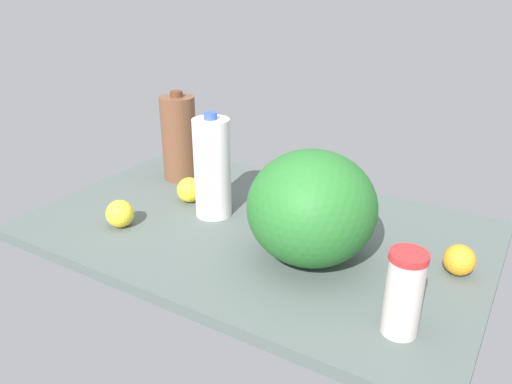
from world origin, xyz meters
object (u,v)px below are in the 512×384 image
milk_jug (213,168)px  tumbler_cup (404,293)px  lemon_far_back (190,190)px  lemon_beside_bowl (120,214)px  watermelon (312,208)px  chocolate_milk_jug (179,138)px  orange_loose (459,260)px

milk_jug → tumbler_cup: milk_jug is taller
lemon_far_back → lemon_beside_bowl: 23.10cm
watermelon → lemon_far_back: watermelon is taller
lemon_beside_bowl → chocolate_milk_jug: bearing=102.7°
watermelon → chocolate_milk_jug: bearing=157.7°
orange_loose → lemon_beside_bowl: size_ratio=0.95×
lemon_far_back → watermelon: bearing=-13.5°
watermelon → tumbler_cup: watermelon is taller
milk_jug → lemon_beside_bowl: bearing=-131.6°
orange_loose → lemon_far_back: (-76.44, -0.69, 0.17)cm
watermelon → milk_jug: (-33.48, 7.63, 0.55)cm
lemon_far_back → lemon_beside_bowl: (-6.02, -22.30, 0.02)cm
orange_loose → lemon_beside_bowl: bearing=-164.4°
watermelon → tumbler_cup: (26.29, -15.30, -4.68)cm
milk_jug → tumbler_cup: (59.77, -22.93, -5.23)cm
chocolate_milk_jug → lemon_far_back: bearing=-43.6°
watermelon → lemon_beside_bowl: (-50.57, -11.60, -9.66)cm
lemon_far_back → lemon_beside_bowl: same height
milk_jug → chocolate_milk_jug: (-25.10, 16.44, -0.19)cm
watermelon → milk_jug: milk_jug is taller
milk_jug → lemon_far_back: (-11.07, 3.07, -10.23)cm
watermelon → milk_jug: bearing=167.2°
watermelon → lemon_beside_bowl: 52.78cm
orange_loose → chocolate_milk_jug: bearing=172.0°
milk_jug → lemon_far_back: milk_jug is taller
tumbler_cup → orange_loose: bearing=78.2°
tumbler_cup → chocolate_milk_jug: bearing=155.1°
lemon_far_back → tumbler_cup: bearing=-20.2°
watermelon → orange_loose: 35.27cm
chocolate_milk_jug → lemon_far_back: size_ratio=3.90×
tumbler_cup → lemon_beside_bowl: tumbler_cup is taller
watermelon → orange_loose: bearing=19.7°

